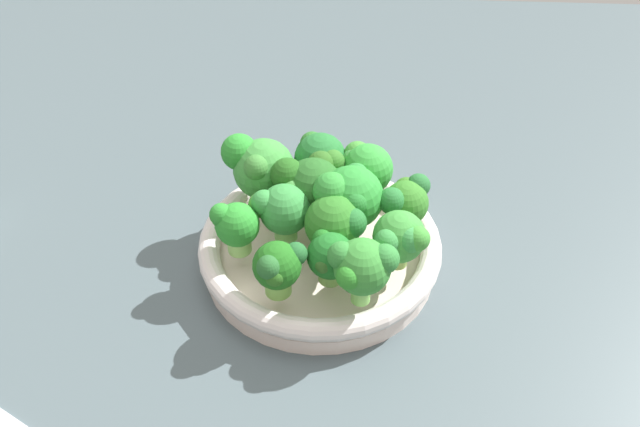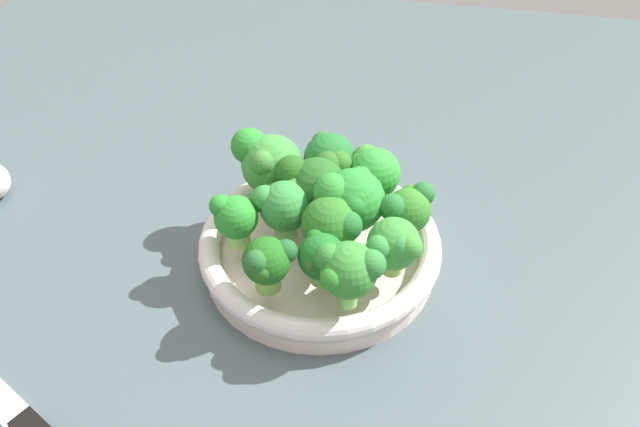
% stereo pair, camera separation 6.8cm
% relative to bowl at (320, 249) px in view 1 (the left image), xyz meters
% --- Properties ---
extents(ground_plane, '(1.30, 1.30, 0.03)m').
position_rel_bowl_xyz_m(ground_plane, '(0.04, -0.03, -0.03)').
color(ground_plane, '#48575C').
extents(bowl, '(0.26, 0.26, 0.04)m').
position_rel_bowl_xyz_m(bowl, '(0.00, 0.00, 0.00)').
color(bowl, '#F2D9CC').
rests_on(bowl, ground_plane).
extents(broccoli_floret_0, '(0.06, 0.06, 0.07)m').
position_rel_bowl_xyz_m(broccoli_floret_0, '(-0.04, -0.06, 0.06)').
color(broccoli_floret_0, '#90D06C').
rests_on(broccoli_floret_0, bowl).
extents(broccoli_floret_1, '(0.06, 0.06, 0.07)m').
position_rel_bowl_xyz_m(broccoli_floret_1, '(0.00, -0.07, 0.06)').
color(broccoli_floret_1, '#87B951').
rests_on(broccoli_floret_1, bowl).
extents(broccoli_floret_2, '(0.06, 0.06, 0.06)m').
position_rel_bowl_xyz_m(broccoli_floret_2, '(0.04, 0.00, 0.06)').
color(broccoli_floret_2, '#79BF5E').
rests_on(broccoli_floret_2, bowl).
extents(broccoli_floret_3, '(0.05, 0.05, 0.06)m').
position_rel_bowl_xyz_m(broccoli_floret_3, '(-0.09, -0.02, 0.05)').
color(broccoli_floret_3, '#88B65B').
rests_on(broccoli_floret_3, bowl).
extents(broccoli_floret_4, '(0.06, 0.06, 0.07)m').
position_rel_bowl_xyz_m(broccoli_floret_4, '(-0.02, 0.02, 0.06)').
color(broccoli_floret_4, '#95D56C').
rests_on(broccoli_floret_4, bowl).
extents(broccoli_floret_5, '(0.05, 0.06, 0.06)m').
position_rel_bowl_xyz_m(broccoli_floret_5, '(-0.08, 0.04, 0.06)').
color(broccoli_floret_5, '#A2C861').
rests_on(broccoli_floret_5, bowl).
extents(broccoli_floret_6, '(0.08, 0.07, 0.08)m').
position_rel_bowl_xyz_m(broccoli_floret_6, '(0.07, -0.05, 0.07)').
color(broccoli_floret_6, '#80BC51').
rests_on(broccoli_floret_6, bowl).
extents(broccoli_floret_7, '(0.05, 0.04, 0.06)m').
position_rel_bowl_xyz_m(broccoli_floret_7, '(0.08, 0.03, 0.05)').
color(broccoli_floret_7, '#8FCD68').
rests_on(broccoli_floret_7, bowl).
extents(broccoli_floret_8, '(0.05, 0.05, 0.06)m').
position_rel_bowl_xyz_m(broccoli_floret_8, '(0.03, 0.08, 0.05)').
color(broccoli_floret_8, '#7BB64E').
rests_on(broccoli_floret_8, bowl).
extents(broccoli_floret_9, '(0.07, 0.06, 0.07)m').
position_rel_bowl_xyz_m(broccoli_floret_9, '(-0.04, 0.09, 0.07)').
color(broccoli_floret_9, '#77C358').
rests_on(broccoli_floret_9, bowl).
extents(broccoli_floret_10, '(0.07, 0.07, 0.08)m').
position_rel_bowl_xyz_m(broccoli_floret_10, '(-0.03, -0.01, 0.06)').
color(broccoli_floret_10, '#91C05C').
rests_on(broccoli_floret_10, bowl).
extents(broccoli_floret_11, '(0.05, 0.05, 0.05)m').
position_rel_bowl_xyz_m(broccoli_floret_11, '(-0.01, 0.06, 0.05)').
color(broccoli_floret_11, '#7BB053').
rests_on(broccoli_floret_11, bowl).
extents(broccoli_floret_12, '(0.07, 0.07, 0.07)m').
position_rel_bowl_xyz_m(broccoli_floret_12, '(0.01, -0.03, 0.06)').
color(broccoli_floret_12, '#7EB951').
rests_on(broccoli_floret_12, bowl).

